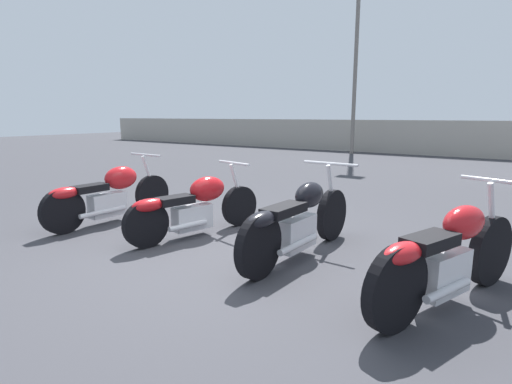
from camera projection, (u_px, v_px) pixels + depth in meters
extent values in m
plane|color=#38383D|center=(221.00, 257.00, 4.59)|extent=(60.00, 60.00, 0.00)
cube|color=#9E998E|center=(444.00, 138.00, 15.71)|extent=(40.00, 0.04, 1.41)
cylinder|color=slate|center=(357.00, 43.00, 16.09)|extent=(0.16, 0.16, 8.94)
cylinder|color=black|center=(152.00, 194.00, 6.67)|extent=(0.12, 0.63, 0.62)
cylinder|color=black|center=(62.00, 211.00, 5.45)|extent=(0.12, 0.63, 0.62)
cube|color=silver|center=(108.00, 205.00, 6.00)|extent=(0.22, 0.56, 0.34)
ellipsoid|color=red|center=(121.00, 178.00, 6.14)|extent=(0.32, 0.55, 0.35)
cube|color=black|center=(90.00, 188.00, 5.74)|extent=(0.26, 0.49, 0.10)
ellipsoid|color=red|center=(64.00, 193.00, 5.44)|extent=(0.21, 0.45, 0.16)
cylinder|color=silver|center=(145.00, 155.00, 6.47)|extent=(0.72, 0.06, 0.04)
cylinder|color=silver|center=(149.00, 175.00, 6.57)|extent=(0.06, 0.25, 0.65)
cylinder|color=silver|center=(103.00, 212.00, 5.82)|extent=(0.09, 0.74, 0.07)
cylinder|color=black|center=(240.00, 206.00, 5.87)|extent=(0.23, 0.59, 0.59)
cylinder|color=black|center=(146.00, 224.00, 4.87)|extent=(0.23, 0.59, 0.59)
cube|color=silver|center=(192.00, 217.00, 5.33)|extent=(0.32, 0.57, 0.32)
ellipsoid|color=#AD1419|center=(207.00, 189.00, 5.43)|extent=(0.40, 0.59, 0.34)
cube|color=black|center=(175.00, 200.00, 5.11)|extent=(0.34, 0.51, 0.10)
ellipsoid|color=#AD1419|center=(149.00, 205.00, 4.86)|extent=(0.30, 0.47, 0.16)
cylinder|color=silver|center=(234.00, 163.00, 5.68)|extent=(0.65, 0.18, 0.04)
cylinder|color=silver|center=(237.00, 185.00, 5.77)|extent=(0.10, 0.25, 0.63)
cylinder|color=silver|center=(188.00, 225.00, 5.15)|extent=(0.19, 0.56, 0.07)
cylinder|color=black|center=(332.00, 215.00, 5.19)|extent=(0.13, 0.67, 0.66)
cylinder|color=black|center=(259.00, 247.00, 3.93)|extent=(0.13, 0.67, 0.66)
cube|color=silver|center=(297.00, 233.00, 4.50)|extent=(0.23, 0.58, 0.36)
ellipsoid|color=black|center=(309.00, 195.00, 4.64)|extent=(0.28, 0.50, 0.30)
cube|color=black|center=(284.00, 210.00, 4.23)|extent=(0.27, 0.60, 0.10)
ellipsoid|color=black|center=(262.00, 219.00, 3.92)|extent=(0.22, 0.45, 0.16)
cylinder|color=silver|center=(330.00, 163.00, 4.98)|extent=(0.74, 0.07, 0.04)
cylinder|color=silver|center=(331.00, 190.00, 5.08)|extent=(0.06, 0.26, 0.66)
cylinder|color=silver|center=(298.00, 244.00, 4.32)|extent=(0.10, 0.73, 0.07)
cylinder|color=black|center=(490.00, 251.00, 3.80)|extent=(0.33, 0.67, 0.67)
cylinder|color=black|center=(396.00, 289.00, 2.96)|extent=(0.33, 0.67, 0.67)
cube|color=silver|center=(444.00, 273.00, 3.34)|extent=(0.37, 0.57, 0.37)
ellipsoid|color=red|center=(464.00, 222.00, 3.41)|extent=(0.41, 0.57, 0.30)
cube|color=black|center=(430.00, 241.00, 3.14)|extent=(0.40, 0.55, 0.10)
ellipsoid|color=red|center=(402.00, 253.00, 2.94)|extent=(0.34, 0.48, 0.16)
cylinder|color=silver|center=(494.00, 180.00, 3.61)|extent=(0.56, 0.24, 0.04)
cylinder|color=silver|center=(492.00, 216.00, 3.70)|extent=(0.14, 0.26, 0.67)
cylinder|color=silver|center=(447.00, 290.00, 3.18)|extent=(0.27, 0.58, 0.07)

